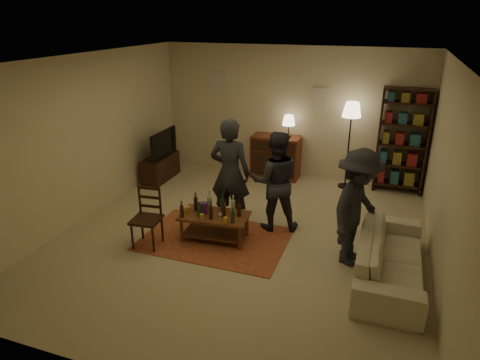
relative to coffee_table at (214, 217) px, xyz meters
The scene contains 13 objects.
floor 0.58m from the coffee_table, 30.84° to the left, with size 6.00×6.00×0.00m, color #C6B793.
room_shell 3.52m from the coffee_table, 94.90° to the left, with size 6.00×6.00×6.00m.
rug 0.38m from the coffee_table, 11.13° to the left, with size 2.20×1.50×0.01m, color maroon.
coffee_table is the anchor object (origin of this frame).
dining_chair 0.99m from the coffee_table, 152.06° to the right, with size 0.45×0.45×0.94m.
tv_stand 2.90m from the coffee_table, 135.66° to the left, with size 0.40×1.00×1.06m.
dresser 2.94m from the coffee_table, 86.45° to the left, with size 1.00×0.50×1.36m.
bookshelf 4.04m from the coffee_table, 48.90° to the left, with size 0.90×0.34×2.02m.
floor_lamp 3.49m from the coffee_table, 60.08° to the left, with size 0.36×0.36×1.72m.
sofa 2.58m from the coffee_table, ahead, with size 2.08×0.81×0.61m, color beige.
person_left 0.77m from the coffee_table, 84.56° to the left, with size 0.66×0.43×1.80m, color #23252B.
person_right 1.12m from the coffee_table, 42.27° to the left, with size 0.79×0.61×1.62m, color #2A2931.
person_by_sofa 2.12m from the coffee_table, ahead, with size 1.07×0.62×1.66m, color #23232A.
Camera 1 is at (1.96, -5.61, 3.29)m, focal length 32.00 mm.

